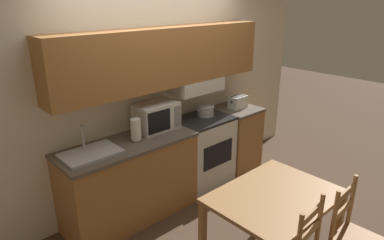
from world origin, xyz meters
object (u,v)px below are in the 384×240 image
paper_towel_roll (136,130)px  dining_table (274,204)px  microwave (156,116)px  chair_right_of_table (355,240)px  cooking_pot (206,110)px  sink_basin (91,153)px  toaster (238,102)px  stove_range (202,151)px

paper_towel_roll → dining_table: 1.57m
microwave → chair_right_of_table: microwave is taller
cooking_pot → sink_basin: 1.61m
chair_right_of_table → toaster: bearing=64.2°
cooking_pot → paper_towel_roll: (-1.09, -0.07, 0.05)m
dining_table → chair_right_of_table: size_ratio=1.18×
sink_basin → paper_towel_roll: size_ratio=2.27×
microwave → paper_towel_roll: 0.37m
microwave → toaster: microwave is taller
toaster → dining_table: toaster is taller
cooking_pot → dining_table: (-0.64, -1.51, -0.35)m
sink_basin → paper_towel_roll: bearing=-1.1°
stove_range → paper_towel_roll: paper_towel_roll is taller
stove_range → chair_right_of_table: 2.09m
stove_range → dining_table: 1.57m
sink_basin → chair_right_of_table: sink_basin is taller
stove_range → sink_basin: size_ratio=1.66×
microwave → toaster: size_ratio=1.90×
cooking_pot → chair_right_of_table: 2.21m
cooking_pot → chair_right_of_table: (-0.35, -2.12, -0.52)m
chair_right_of_table → cooking_pot: bearing=78.3°
microwave → toaster: 1.29m
stove_range → toaster: bearing=-2.7°
stove_range → microwave: 0.89m
microwave → dining_table: bearing=-86.2°
toaster → microwave: bearing=174.7°
toaster → paper_towel_roll: (-1.63, 0.01, 0.03)m
cooking_pot → microwave: (-0.74, 0.04, 0.08)m
sink_basin → paper_towel_roll: (0.52, -0.01, 0.10)m
dining_table → chair_right_of_table: chair_right_of_table is taller
stove_range → cooking_pot: cooking_pot is taller
chair_right_of_table → sink_basin: bearing=119.1°
microwave → paper_towel_roll: (-0.35, -0.11, -0.04)m
microwave → dining_table: microwave is taller
microwave → chair_right_of_table: (0.39, -2.16, -0.61)m
cooking_pot → dining_table: 1.68m
toaster → cooking_pot: bearing=172.1°
stove_range → cooking_pot: 0.53m
microwave → chair_right_of_table: bearing=-79.9°
stove_range → chair_right_of_table: size_ratio=0.97×
sink_basin → microwave: bearing=6.5°
toaster → chair_right_of_table: toaster is taller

